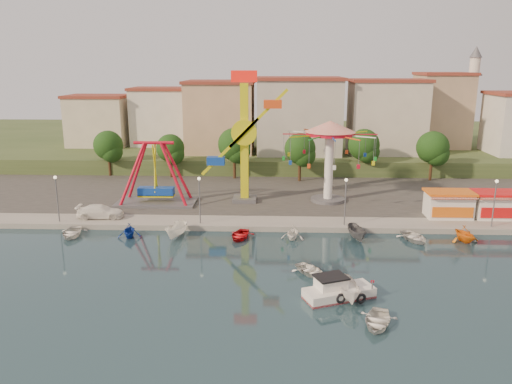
{
  "coord_description": "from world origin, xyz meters",
  "views": [
    {
      "loc": [
        0.31,
        -39.81,
        17.77
      ],
      "look_at": [
        -1.81,
        14.0,
        4.0
      ],
      "focal_mm": 35.0,
      "sensor_mm": 36.0,
      "label": 1
    }
  ],
  "objects_px": {
    "wave_swinger": "(330,143)",
    "van": "(100,211)",
    "rowboat_a": "(310,270)",
    "cabin_motorboat": "(337,292)",
    "skiff": "(349,290)",
    "pirate_ship_ride": "(155,174)",
    "kamikaze_tower": "(247,141)"
  },
  "relations": [
    {
      "from": "kamikaze_tower",
      "to": "cabin_motorboat",
      "type": "xyz_separation_m",
      "value": [
        8.49,
        -26.05,
        -7.94
      ]
    },
    {
      "from": "skiff",
      "to": "van",
      "type": "relative_size",
      "value": 0.75
    },
    {
      "from": "wave_swinger",
      "to": "van",
      "type": "distance_m",
      "value": 29.06
    },
    {
      "from": "pirate_ship_ride",
      "to": "skiff",
      "type": "distance_m",
      "value": 32.71
    },
    {
      "from": "pirate_ship_ride",
      "to": "kamikaze_tower",
      "type": "height_order",
      "value": "kamikaze_tower"
    },
    {
      "from": "kamikaze_tower",
      "to": "cabin_motorboat",
      "type": "bearing_deg",
      "value": -71.94
    },
    {
      "from": "skiff",
      "to": "pirate_ship_ride",
      "type": "bearing_deg",
      "value": 125.14
    },
    {
      "from": "kamikaze_tower",
      "to": "pirate_ship_ride",
      "type": "bearing_deg",
      "value": -173.05
    },
    {
      "from": "kamikaze_tower",
      "to": "wave_swinger",
      "type": "distance_m",
      "value": 10.41
    },
    {
      "from": "rowboat_a",
      "to": "skiff",
      "type": "distance_m",
      "value": 5.49
    },
    {
      "from": "van",
      "to": "cabin_motorboat",
      "type": "bearing_deg",
      "value": -129.46
    },
    {
      "from": "pirate_ship_ride",
      "to": "van",
      "type": "relative_size",
      "value": 1.9
    },
    {
      "from": "pirate_ship_ride",
      "to": "kamikaze_tower",
      "type": "bearing_deg",
      "value": 6.95
    },
    {
      "from": "kamikaze_tower",
      "to": "cabin_motorboat",
      "type": "distance_m",
      "value": 28.53
    },
    {
      "from": "cabin_motorboat",
      "to": "wave_swinger",
      "type": "bearing_deg",
      "value": 63.83
    },
    {
      "from": "wave_swinger",
      "to": "van",
      "type": "xyz_separation_m",
      "value": [
        -26.95,
        -8.44,
        -6.83
      ]
    },
    {
      "from": "wave_swinger",
      "to": "cabin_motorboat",
      "type": "relative_size",
      "value": 1.96
    },
    {
      "from": "pirate_ship_ride",
      "to": "cabin_motorboat",
      "type": "distance_m",
      "value": 32.0
    },
    {
      "from": "kamikaze_tower",
      "to": "rowboat_a",
      "type": "height_order",
      "value": "kamikaze_tower"
    },
    {
      "from": "wave_swinger",
      "to": "van",
      "type": "relative_size",
      "value": 2.21
    },
    {
      "from": "kamikaze_tower",
      "to": "skiff",
      "type": "relative_size",
      "value": 4.16
    },
    {
      "from": "skiff",
      "to": "wave_swinger",
      "type": "bearing_deg",
      "value": 82.93
    },
    {
      "from": "cabin_motorboat",
      "to": "skiff",
      "type": "distance_m",
      "value": 0.93
    },
    {
      "from": "wave_swinger",
      "to": "rowboat_a",
      "type": "height_order",
      "value": "wave_swinger"
    },
    {
      "from": "wave_swinger",
      "to": "rowboat_a",
      "type": "bearing_deg",
      "value": -99.46
    },
    {
      "from": "cabin_motorboat",
      "to": "skiff",
      "type": "bearing_deg",
      "value": -39.14
    },
    {
      "from": "van",
      "to": "skiff",
      "type": "bearing_deg",
      "value": -128.94
    },
    {
      "from": "wave_swinger",
      "to": "rowboat_a",
      "type": "xyz_separation_m",
      "value": [
        -3.69,
        -22.13,
        -7.85
      ]
    },
    {
      "from": "skiff",
      "to": "kamikaze_tower",
      "type": "bearing_deg",
      "value": 104.7
    },
    {
      "from": "pirate_ship_ride",
      "to": "cabin_motorboat",
      "type": "xyz_separation_m",
      "value": [
        20.04,
        -24.64,
        -3.87
      ]
    },
    {
      "from": "pirate_ship_ride",
      "to": "rowboat_a",
      "type": "relative_size",
      "value": 2.97
    },
    {
      "from": "kamikaze_tower",
      "to": "skiff",
      "type": "height_order",
      "value": "kamikaze_tower"
    }
  ]
}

